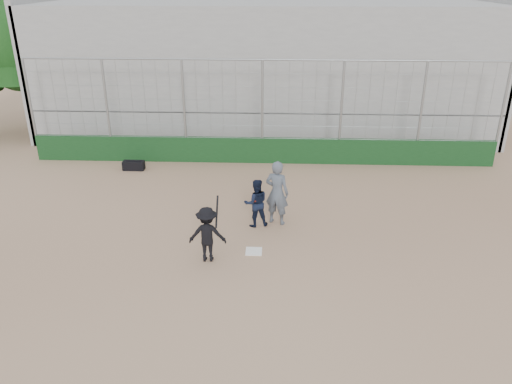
{
  "coord_description": "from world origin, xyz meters",
  "views": [
    {
      "loc": [
        0.56,
        -11.67,
        6.88
      ],
      "look_at": [
        0.0,
        1.4,
        1.15
      ],
      "focal_mm": 35.0,
      "sensor_mm": 36.0,
      "label": 1
    }
  ],
  "objects_px": {
    "batter_at_plate": "(207,234)",
    "catcher_crouched": "(256,211)",
    "equipment_bag": "(134,165)",
    "umpire": "(277,196)"
  },
  "relations": [
    {
      "from": "equipment_bag",
      "to": "umpire",
      "type": "bearing_deg",
      "value": -37.55
    },
    {
      "from": "batter_at_plate",
      "to": "catcher_crouched",
      "type": "bearing_deg",
      "value": 59.03
    },
    {
      "from": "umpire",
      "to": "equipment_bag",
      "type": "height_order",
      "value": "umpire"
    },
    {
      "from": "catcher_crouched",
      "to": "umpire",
      "type": "xyz_separation_m",
      "value": [
        0.61,
        0.24,
        0.38
      ]
    },
    {
      "from": "catcher_crouched",
      "to": "equipment_bag",
      "type": "distance_m",
      "value": 6.61
    },
    {
      "from": "batter_at_plate",
      "to": "catcher_crouched",
      "type": "relative_size",
      "value": 1.64
    },
    {
      "from": "umpire",
      "to": "batter_at_plate",
      "type": "bearing_deg",
      "value": 72.95
    },
    {
      "from": "batter_at_plate",
      "to": "umpire",
      "type": "xyz_separation_m",
      "value": [
        1.78,
        2.19,
        0.14
      ]
    },
    {
      "from": "batter_at_plate",
      "to": "catcher_crouched",
      "type": "height_order",
      "value": "batter_at_plate"
    },
    {
      "from": "umpire",
      "to": "equipment_bag",
      "type": "relative_size",
      "value": 2.18
    }
  ]
}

